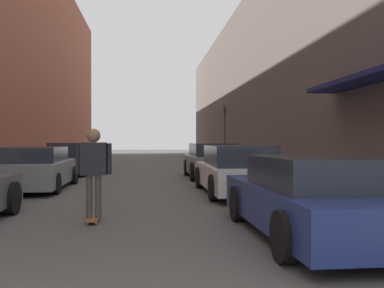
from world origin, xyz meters
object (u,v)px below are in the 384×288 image
(skateboarder, at_px, (94,165))
(traffic_light, at_px, (225,128))
(parked_car_right_1, at_px, (237,171))
(parked_car_right_2, at_px, (212,161))
(parked_car_left_1, at_px, (34,169))
(parked_car_right_0, at_px, (317,198))
(parked_car_left_3, at_px, (89,156))
(parked_car_left_2, at_px, (71,159))

(skateboarder, distance_m, traffic_light, 19.25)
(parked_car_right_1, height_order, skateboarder, skateboarder)
(parked_car_right_1, height_order, parked_car_right_2, parked_car_right_2)
(parked_car_right_1, distance_m, traffic_light, 14.83)
(parked_car_left_1, distance_m, parked_car_right_0, 9.37)
(parked_car_left_1, height_order, traffic_light, traffic_light)
(parked_car_left_3, distance_m, parked_car_right_0, 19.74)
(parked_car_left_2, relative_size, parked_car_left_3, 1.00)
(parked_car_left_3, distance_m, parked_car_right_1, 14.64)
(parked_car_left_3, bearing_deg, traffic_light, 8.08)
(parked_car_right_2, height_order, skateboarder, skateboarder)
(parked_car_right_0, xyz_separation_m, parked_car_right_2, (-0.07, 10.50, 0.06))
(parked_car_right_1, relative_size, skateboarder, 2.78)
(traffic_light, bearing_deg, parked_car_left_2, -139.59)
(parked_car_left_2, bearing_deg, parked_car_left_1, -90.54)
(parked_car_left_2, xyz_separation_m, parked_car_right_0, (6.00, -13.03, -0.06))
(parked_car_right_1, bearing_deg, parked_car_left_1, 163.59)
(parked_car_left_1, bearing_deg, parked_car_right_0, -49.77)
(parked_car_right_1, bearing_deg, skateboarder, -132.39)
(traffic_light, bearing_deg, skateboarder, -107.29)
(parked_car_left_2, height_order, skateboarder, skateboarder)
(parked_car_left_2, height_order, parked_car_left_3, parked_car_left_2)
(parked_car_left_3, bearing_deg, parked_car_left_1, -90.27)
(parked_car_right_2, height_order, traffic_light, traffic_light)
(skateboarder, xyz_separation_m, traffic_light, (5.71, 18.34, 1.24))
(parked_car_left_2, distance_m, parked_car_right_2, 6.44)
(parked_car_right_0, distance_m, parked_car_right_1, 5.40)
(parked_car_left_3, xyz_separation_m, skateboarder, (2.43, -17.19, 0.44))
(parked_car_left_3, xyz_separation_m, parked_car_right_0, (5.99, -18.81, -0.00))
(skateboarder, bearing_deg, parked_car_left_2, 102.03)
(parked_car_left_2, distance_m, skateboarder, 11.67)
(parked_car_right_1, bearing_deg, parked_car_right_2, 89.59)
(parked_car_right_0, height_order, parked_car_right_1, parked_car_right_1)
(parked_car_left_1, relative_size, parked_car_left_3, 1.07)
(parked_car_left_1, xyz_separation_m, skateboarder, (2.49, -5.53, 0.42))
(parked_car_left_1, bearing_deg, parked_car_left_2, 89.46)
(parked_car_left_1, distance_m, skateboarder, 6.08)
(parked_car_left_1, xyz_separation_m, parked_car_right_2, (5.98, 3.34, 0.04))
(parked_car_left_3, bearing_deg, skateboarder, -81.95)
(parked_car_left_2, xyz_separation_m, parked_car_right_1, (5.88, -7.63, -0.02))
(parked_car_left_1, bearing_deg, skateboarder, -65.79)
(parked_car_left_3, height_order, traffic_light, traffic_light)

